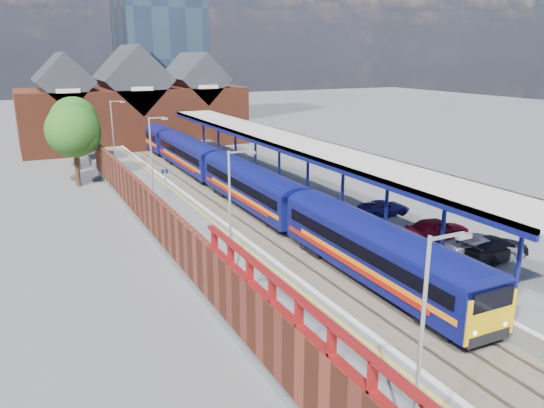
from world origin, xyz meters
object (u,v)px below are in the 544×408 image
(lamp_post_b, at_px, (233,209))
(parked_car_silver, at_px, (484,248))
(platform_sign, at_px, (165,179))
(lamp_post_a, at_px, (425,338))
(parked_car_dark, at_px, (494,248))
(lamp_post_d, at_px, (114,130))
(lamp_post_c, at_px, (153,156))
(parked_car_red, at_px, (437,229))
(parked_car_blue, at_px, (384,208))
(train, at_px, (217,167))

(lamp_post_b, height_order, parked_car_silver, lamp_post_b)
(parked_car_silver, bearing_deg, platform_sign, 49.59)
(lamp_post_a, bearing_deg, parked_car_dark, 34.88)
(lamp_post_d, relative_size, parked_car_silver, 1.65)
(lamp_post_c, bearing_deg, lamp_post_d, 90.00)
(lamp_post_d, bearing_deg, platform_sign, -84.44)
(lamp_post_d, distance_m, parked_car_red, 34.82)
(lamp_post_b, distance_m, parked_car_blue, 16.37)
(lamp_post_b, xyz_separation_m, lamp_post_d, (0.00, 32.00, 0.00))
(train, bearing_deg, lamp_post_c, -137.75)
(lamp_post_a, bearing_deg, lamp_post_b, 90.00)
(platform_sign, height_order, parked_car_red, platform_sign)
(lamp_post_b, relative_size, platform_sign, 2.80)
(lamp_post_d, xyz_separation_m, parked_car_blue, (14.68, -25.65, -3.46))
(platform_sign, bearing_deg, parked_car_dark, -58.23)
(train, bearing_deg, lamp_post_d, 131.55)
(parked_car_blue, bearing_deg, platform_sign, 56.19)
(parked_car_silver, bearing_deg, lamp_post_d, 40.50)
(lamp_post_a, height_order, parked_car_red, lamp_post_a)
(parked_car_silver, bearing_deg, train, 32.12)
(lamp_post_b, xyz_separation_m, platform_sign, (1.36, 18.00, -2.30))
(parked_car_dark, xyz_separation_m, parked_car_blue, (-0.11, 10.04, -0.17))
(lamp_post_b, xyz_separation_m, lamp_post_c, (0.00, 16.00, 0.00))
(lamp_post_d, relative_size, platform_sign, 2.80)
(platform_sign, bearing_deg, parked_car_blue, -41.16)
(lamp_post_a, bearing_deg, platform_sign, 87.56)
(lamp_post_a, distance_m, platform_sign, 32.11)
(parked_car_silver, bearing_deg, parked_car_dark, -94.02)
(parked_car_silver, xyz_separation_m, parked_car_dark, (0.56, -0.23, -0.00))
(lamp_post_b, bearing_deg, parked_car_blue, 23.39)
(lamp_post_a, distance_m, parked_car_red, 20.54)
(lamp_post_d, bearing_deg, lamp_post_b, -90.00)
(lamp_post_a, relative_size, parked_car_dark, 1.45)
(parked_car_silver, relative_size, parked_car_blue, 1.11)
(train, height_order, parked_car_red, train)
(platform_sign, distance_m, parked_car_red, 21.84)
(train, relative_size, parked_car_red, 15.71)
(parked_car_dark, bearing_deg, parked_car_blue, -4.84)
(platform_sign, xyz_separation_m, parked_car_blue, (13.32, -11.65, -1.16))
(parked_car_silver, bearing_deg, lamp_post_c, 54.82)
(parked_car_red, xyz_separation_m, parked_car_dark, (0.52, -4.09, -0.02))
(lamp_post_c, distance_m, lamp_post_d, 16.00)
(lamp_post_a, xyz_separation_m, lamp_post_b, (0.00, 14.00, 0.00))
(parked_car_silver, distance_m, parked_car_dark, 0.60)
(parked_car_red, bearing_deg, parked_car_silver, -172.19)
(lamp_post_a, distance_m, parked_car_dark, 18.33)
(lamp_post_a, height_order, platform_sign, lamp_post_a)
(train, xyz_separation_m, parked_car_red, (6.42, -22.73, -0.41))
(train, distance_m, parked_car_red, 23.62)
(train, height_order, lamp_post_d, lamp_post_d)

